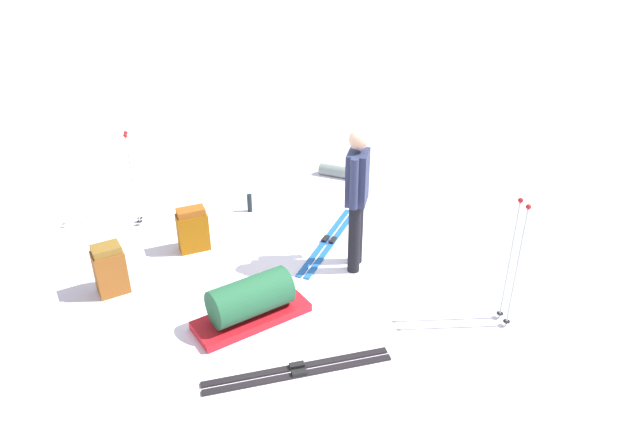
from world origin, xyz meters
name	(u,v)px	position (x,y,z in m)	size (l,w,h in m)	color
ground_plane	(320,262)	(0.00, 0.00, 0.00)	(80.00, 80.00, 0.00)	white
skier_standing	(357,194)	(0.06, 0.41, 0.95)	(0.56, 0.27, 1.70)	black
ski_pair_near	(329,241)	(-0.48, 0.09, 0.01)	(1.73, 0.72, 0.05)	#1E59AB
ski_pair_far	(298,371)	(1.85, -0.11, 0.01)	(0.71, 1.72, 0.05)	black
backpack_large_dark	(110,270)	(0.71, -2.25, 0.28)	(0.39, 0.41, 0.58)	brown
backpack_bright	(193,230)	(-0.21, -1.57, 0.28)	(0.35, 0.42, 0.57)	#8C500A
ski_poles_planted_near	(132,175)	(-0.82, -2.46, 0.72)	(0.16, 0.10, 1.30)	#B7C0C0
ski_poles_planted_far	(514,259)	(1.03, 1.93, 0.77)	(0.20, 0.11, 1.39)	#ADB9B6
gear_sled	(251,302)	(1.12, -0.64, 0.22)	(1.07, 1.22, 0.49)	red
sleeping_mat_rolled	(336,171)	(-2.49, 0.13, 0.09)	(0.18, 0.18, 0.55)	slate
thermos_bottle	(250,203)	(-1.25, -1.04, 0.13)	(0.07, 0.07, 0.26)	black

